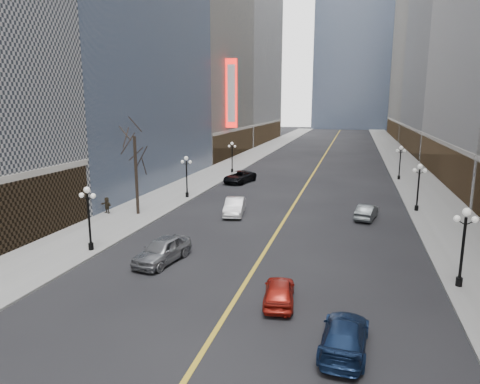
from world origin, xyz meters
The scene contains 21 objects.
sidewalk_east centered at (14.00, 70.00, 0.07)m, with size 6.00×230.00×0.15m, color gray.
sidewalk_west centered at (-14.00, 70.00, 0.07)m, with size 6.00×230.00×0.15m, color gray.
lane_line centered at (0.00, 80.00, 0.01)m, with size 0.25×200.00×0.02m, color gold.
bldg_east_d centered at (29.90, 149.00, 31.17)m, with size 26.60×46.60×62.80m.
bldg_west_c centered at (-29.88, 87.00, 25.19)m, with size 26.60×30.60×50.80m.
bldg_west_d centered at (-29.92, 121.00, 36.17)m, with size 26.60×38.60×72.80m.
streetlamp_east_1 centered at (11.80, 30.00, 2.90)m, with size 1.26×0.44×4.52m.
streetlamp_east_2 centered at (11.80, 48.00, 2.90)m, with size 1.26×0.44×4.52m.
streetlamp_east_3 centered at (11.80, 66.00, 2.90)m, with size 1.26×0.44×4.52m.
streetlamp_west_1 centered at (-11.80, 30.00, 2.90)m, with size 1.26×0.44×4.52m.
streetlamp_west_2 centered at (-11.80, 48.00, 2.90)m, with size 1.26×0.44×4.52m.
streetlamp_west_3 centered at (-11.80, 66.00, 2.90)m, with size 1.26×0.44×4.52m.
theatre_marquee centered at (-15.88, 80.00, 12.00)m, with size 2.00×0.55×12.00m.
tree_west_far centered at (-13.50, 40.00, 6.24)m, with size 3.60×3.60×7.92m.
car_nb_near centered at (-6.08, 29.45, 0.83)m, with size 1.96×4.87×1.66m, color gray.
car_nb_mid centered at (-4.83, 42.50, 0.79)m, with size 1.67×4.79×1.58m, color silver.
car_nb_far centered at (-8.67, 58.65, 0.78)m, with size 2.59×5.61×1.56m, color black.
car_sb_near centered at (5.72, 22.00, 0.67)m, with size 1.89×4.65×1.35m, color #122344.
car_sb_mid centered at (2.32, 25.60, 0.66)m, with size 1.56×3.88×1.32m, color #9D1A11.
car_sb_far centered at (7.10, 44.06, 0.68)m, with size 1.43×4.10×1.35m, color #4E5456.
ped_west_far centered at (-16.40, 39.44, 0.91)m, with size 1.42×0.41×1.53m, color black.
Camera 1 is at (5.69, 5.08, 10.21)m, focal length 32.00 mm.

